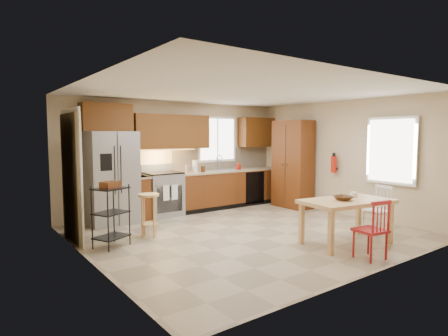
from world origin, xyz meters
TOP-DOWN VIEW (x-y plane):
  - floor at (0.00, 0.00)m, footprint 5.50×5.50m
  - ceiling at (0.00, 0.00)m, footprint 5.50×5.00m
  - wall_back at (0.00, 2.50)m, footprint 5.50×0.02m
  - wall_front at (0.00, -2.50)m, footprint 5.50×0.02m
  - wall_left at (-2.75, 0.00)m, footprint 0.02×5.00m
  - wall_right at (2.75, 0.00)m, footprint 0.02×5.00m
  - refrigerator at (-1.70, 2.12)m, footprint 0.92×0.75m
  - range_stove at (-0.55, 2.19)m, footprint 0.76×0.63m
  - base_cabinet_narrow at (-1.10, 2.20)m, footprint 0.30×0.60m
  - base_cabinet_run at (1.29, 2.20)m, footprint 2.92×0.60m
  - dishwasher at (1.85, 1.91)m, footprint 0.60×0.02m
  - backsplash at (1.29, 2.48)m, footprint 2.92×0.03m
  - upper_over_fridge at (-1.70, 2.33)m, footprint 1.00×0.35m
  - upper_left_block at (-0.25, 2.33)m, footprint 1.80×0.35m
  - upper_right_block at (2.25, 2.33)m, footprint 1.00×0.35m
  - window_back at (1.10, 2.48)m, footprint 1.12×0.04m
  - sink at (1.10, 2.20)m, footprint 0.62×0.46m
  - undercab_glow at (-0.55, 2.30)m, footprint 1.60×0.30m
  - soap_bottle at (1.48, 2.10)m, footprint 0.09×0.09m
  - paper_towel at (0.25, 2.15)m, footprint 0.12×0.12m
  - canister_steel at (0.05, 2.15)m, footprint 0.11×0.11m
  - canister_wood at (0.45, 2.12)m, footprint 0.10×0.10m
  - pantry at (2.43, 1.20)m, footprint 0.50×0.95m
  - fire_extinguisher at (2.63, 0.15)m, footprint 0.12×0.12m
  - window_right at (2.68, -1.15)m, footprint 0.04×1.02m
  - doorway at (-2.67, 1.30)m, footprint 0.04×0.95m
  - dining_table at (0.85, -1.48)m, footprint 1.54×1.01m
  - chair_red at (0.50, -2.13)m, footprint 0.45×0.45m
  - chair_white at (1.80, -1.43)m, footprint 0.45×0.45m
  - table_bowl at (0.76, -1.48)m, footprint 0.33×0.33m
  - table_jar at (1.17, -1.39)m, footprint 0.11×0.11m
  - bar_stool at (-1.52, 0.81)m, footprint 0.44×0.44m
  - utility_cart at (-2.26, 0.58)m, footprint 0.60×0.55m

SIDE VIEW (x-z plane):
  - floor at x=0.00m, z-range 0.00..0.00m
  - dining_table at x=0.85m, z-range 0.00..0.70m
  - bar_stool at x=-1.52m, z-range 0.00..0.74m
  - chair_red at x=0.50m, z-range 0.00..0.85m
  - chair_white at x=1.80m, z-range 0.00..0.85m
  - base_cabinet_narrow at x=-1.10m, z-range 0.00..0.90m
  - base_cabinet_run at x=1.29m, z-range 0.00..0.90m
  - dishwasher at x=1.85m, z-range 0.06..0.84m
  - range_stove at x=-0.55m, z-range 0.00..0.92m
  - utility_cart at x=-2.26m, z-range 0.00..0.98m
  - table_bowl at x=0.76m, z-range 0.68..0.75m
  - table_jar at x=1.17m, z-range 0.68..0.80m
  - sink at x=1.10m, z-range 0.78..0.94m
  - refrigerator at x=-1.70m, z-range 0.00..1.82m
  - canister_wood at x=0.45m, z-range 0.90..1.04m
  - canister_steel at x=0.05m, z-range 0.90..1.08m
  - soap_bottle at x=1.48m, z-range 0.90..1.09m
  - paper_towel at x=0.25m, z-range 0.90..1.18m
  - pantry at x=2.43m, z-range 0.00..2.10m
  - doorway at x=-2.67m, z-range 0.00..2.10m
  - fire_extinguisher at x=2.63m, z-range 0.92..1.28m
  - backsplash at x=1.29m, z-range 0.90..1.45m
  - wall_back at x=0.00m, z-range 0.00..2.50m
  - wall_front at x=0.00m, z-range 0.00..2.50m
  - wall_left at x=-2.75m, z-range 0.00..2.50m
  - wall_right at x=2.75m, z-range 0.00..2.50m
  - undercab_glow at x=-0.55m, z-range 1.43..1.43m
  - window_right at x=2.68m, z-range 0.79..2.11m
  - window_back at x=1.10m, z-range 1.09..2.21m
  - upper_left_block at x=-0.25m, z-range 1.45..2.20m
  - upper_right_block at x=2.25m, z-range 1.45..2.20m
  - upper_over_fridge at x=-1.70m, z-range 1.83..2.38m
  - ceiling at x=0.00m, z-range 2.49..2.51m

